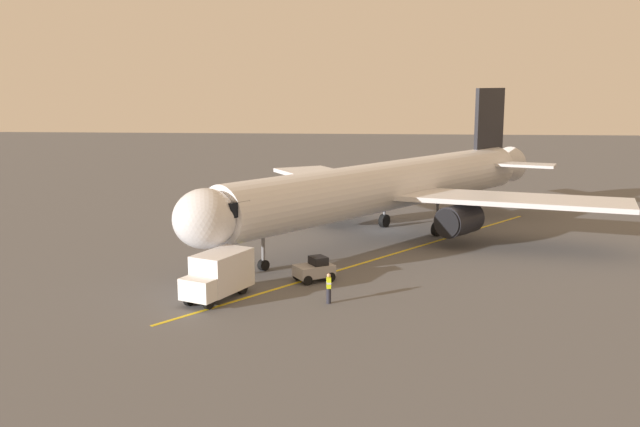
{
  "coord_description": "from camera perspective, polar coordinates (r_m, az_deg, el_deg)",
  "views": [
    {
      "loc": [
        1.0,
        58.11,
        12.09
      ],
      "look_at": [
        4.76,
        9.09,
        3.0
      ],
      "focal_mm": 40.2,
      "sensor_mm": 36.0,
      "label": 1
    }
  ],
  "objects": [
    {
      "name": "box_truck_portside",
      "position": [
        40.76,
        -8.11,
        -4.86
      ],
      "size": [
        3.63,
        5.0,
        2.62
      ],
      "color": "white",
      "rests_on": "ground"
    },
    {
      "name": "tug_near_nose",
      "position": [
        44.11,
        -0.43,
        -4.49
      ],
      "size": [
        2.75,
        2.5,
        1.5
      ],
      "color": "#9E9EA3",
      "rests_on": "ground"
    },
    {
      "name": "ground_plane",
      "position": [
        59.37,
        5.27,
        -1.32
      ],
      "size": [
        220.0,
        220.0,
        0.0
      ],
      "primitive_type": "plane",
      "color": "#565659"
    },
    {
      "name": "ground_crew_wing_walker",
      "position": [
        39.65,
        0.7,
        -5.94
      ],
      "size": [
        0.29,
        0.43,
        1.71
      ],
      "color": "#23232D",
      "rests_on": "ground"
    },
    {
      "name": "ground_crew_marshaller",
      "position": [
        45.73,
        -5.87,
        -3.76
      ],
      "size": [
        0.47,
        0.39,
        1.71
      ],
      "color": "#23232D",
      "rests_on": "ground"
    },
    {
      "name": "apron_lead_in_line",
      "position": [
        50.84,
        5.52,
        -3.33
      ],
      "size": [
        24.56,
        31.87,
        0.01
      ],
      "primitive_type": "cube",
      "rotation": [
        0.0,
        0.0,
        -0.66
      ],
      "color": "yellow",
      "rests_on": "ground"
    },
    {
      "name": "airplane",
      "position": [
        56.19,
        5.66,
        2.15
      ],
      "size": [
        31.68,
        34.44,
        11.5
      ],
      "color": "silver",
      "rests_on": "ground"
    }
  ]
}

